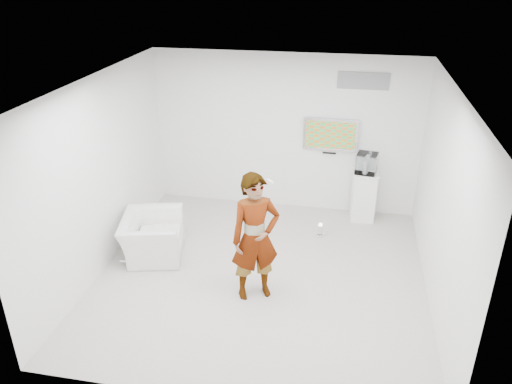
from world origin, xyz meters
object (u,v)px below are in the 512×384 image
armchair (152,236)px  pedestal (363,196)px  tv (331,134)px  floor_uplight (320,230)px  person (255,238)px

armchair → pedestal: (3.41, 1.95, 0.13)m
armchair → tv: bearing=-64.1°
tv → armchair: size_ratio=0.93×
tv → floor_uplight: bearing=-91.9°
floor_uplight → tv: bearing=88.1°
pedestal → tv: bearing=160.1°
tv → floor_uplight: size_ratio=3.98×
armchair → floor_uplight: bearing=-80.3°
floor_uplight → person: bearing=-113.8°
tv → pedestal: bearing=-19.9°
person → floor_uplight: bearing=39.4°
armchair → pedestal: 3.93m
person → armchair: 2.10m
person → armchair: bearing=131.8°
tv → pedestal: size_ratio=1.05×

